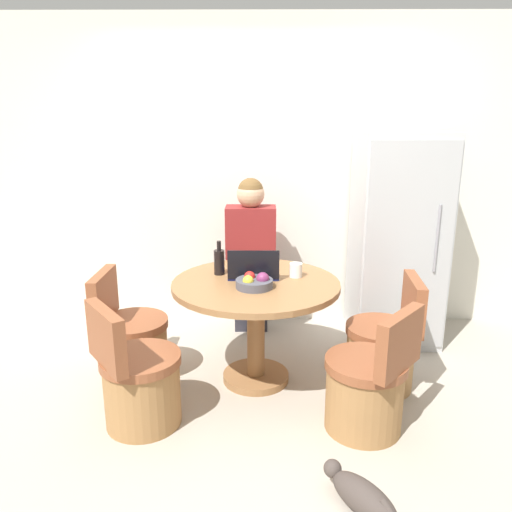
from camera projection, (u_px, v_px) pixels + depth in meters
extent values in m
plane|color=#B2A899|center=(257.00, 406.00, 3.21)|extent=(12.00, 12.00, 0.00)
cube|color=silver|center=(258.00, 176.00, 4.27)|extent=(7.00, 0.06, 2.60)
cube|color=silver|center=(397.00, 239.00, 4.02)|extent=(0.67, 0.65, 1.69)
cube|color=#AFB2B5|center=(408.00, 249.00, 3.71)|extent=(0.65, 0.01, 1.59)
cylinder|color=gray|center=(437.00, 239.00, 3.67)|extent=(0.02, 0.02, 0.51)
cylinder|color=olive|center=(256.00, 376.00, 3.53)|extent=(0.46, 0.46, 0.05)
cylinder|color=olive|center=(256.00, 331.00, 3.43)|extent=(0.12, 0.12, 0.64)
cylinder|color=olive|center=(256.00, 284.00, 3.34)|extent=(1.13, 1.13, 0.04)
cylinder|color=#9E7042|center=(379.00, 360.00, 3.40)|extent=(0.45, 0.45, 0.39)
cylinder|color=brown|center=(382.00, 330.00, 3.34)|extent=(0.48, 0.48, 0.06)
cube|color=brown|center=(413.00, 303.00, 3.27)|extent=(0.11, 0.43, 0.34)
cylinder|color=#9E7042|center=(135.00, 353.00, 3.50)|extent=(0.45, 0.45, 0.39)
cylinder|color=brown|center=(133.00, 323.00, 3.44)|extent=(0.48, 0.48, 0.06)
cube|color=brown|center=(103.00, 297.00, 3.39)|extent=(0.08, 0.43, 0.34)
cylinder|color=#9E7042|center=(364.00, 398.00, 2.94)|extent=(0.45, 0.45, 0.39)
cylinder|color=brown|center=(366.00, 364.00, 2.88)|extent=(0.48, 0.48, 0.06)
cube|color=brown|center=(400.00, 343.00, 2.71)|extent=(0.33, 0.37, 0.34)
cylinder|color=#9E7042|center=(143.00, 393.00, 2.99)|extent=(0.45, 0.45, 0.39)
cylinder|color=brown|center=(140.00, 360.00, 2.93)|extent=(0.48, 0.48, 0.06)
cube|color=brown|center=(106.00, 338.00, 2.77)|extent=(0.32, 0.38, 0.34)
cube|color=#2D2D38|center=(251.00, 304.00, 4.32)|extent=(0.28, 0.16, 0.45)
cube|color=#2D2D38|center=(251.00, 274.00, 4.19)|extent=(0.32, 0.36, 0.14)
cube|color=maroon|center=(251.00, 238.00, 4.02)|extent=(0.40, 0.22, 0.52)
sphere|color=tan|center=(251.00, 194.00, 3.92)|extent=(0.22, 0.22, 0.22)
sphere|color=brown|center=(251.00, 191.00, 3.91)|extent=(0.20, 0.20, 0.20)
cube|color=#141947|center=(254.00, 274.00, 3.46)|extent=(0.35, 0.25, 0.02)
cube|color=black|center=(253.00, 265.00, 3.31)|extent=(0.35, 0.01, 0.20)
cylinder|color=#4C4C56|center=(254.00, 284.00, 3.21)|extent=(0.24, 0.24, 0.05)
sphere|color=#7A2D5B|center=(263.00, 279.00, 3.20)|extent=(0.08, 0.08, 0.08)
sphere|color=red|center=(250.00, 277.00, 3.25)|extent=(0.07, 0.07, 0.07)
sphere|color=gold|center=(248.00, 281.00, 3.17)|extent=(0.07, 0.07, 0.07)
cylinder|color=white|center=(296.00, 270.00, 3.42)|extent=(0.09, 0.09, 0.10)
cylinder|color=black|center=(219.00, 262.00, 3.47)|extent=(0.07, 0.07, 0.17)
cylinder|color=black|center=(219.00, 246.00, 3.44)|extent=(0.03, 0.03, 0.07)
ellipsoid|color=#473D38|center=(364.00, 498.00, 2.33)|extent=(0.35, 0.40, 0.16)
sphere|color=#473D38|center=(333.00, 468.00, 2.49)|extent=(0.09, 0.09, 0.09)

